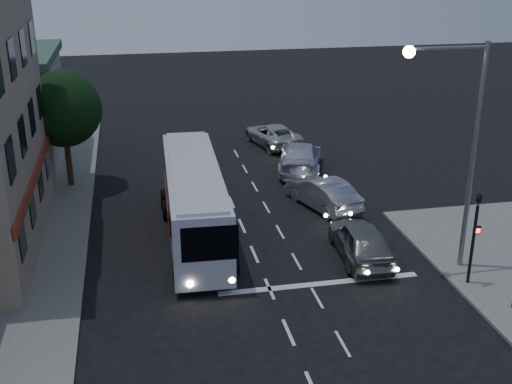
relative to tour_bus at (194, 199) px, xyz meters
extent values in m
plane|color=black|center=(2.27, -7.27, -1.83)|extent=(120.00, 120.00, 0.00)
cube|color=silver|center=(2.27, -8.27, -1.82)|extent=(0.12, 1.60, 0.01)
cube|color=silver|center=(2.27, -5.27, -1.82)|extent=(0.12, 1.60, 0.01)
cube|color=silver|center=(2.27, -2.27, -1.82)|extent=(0.12, 1.60, 0.01)
cube|color=silver|center=(2.27, 0.73, -1.82)|extent=(0.12, 1.60, 0.01)
cube|color=silver|center=(2.27, 3.73, -1.82)|extent=(0.12, 1.60, 0.01)
cube|color=silver|center=(2.27, 6.73, -1.82)|extent=(0.12, 1.60, 0.01)
cube|color=silver|center=(2.27, 9.73, -1.82)|extent=(0.12, 1.60, 0.01)
cube|color=silver|center=(3.87, -9.27, -1.82)|extent=(0.10, 1.50, 0.01)
cube|color=silver|center=(3.87, -6.27, -1.82)|extent=(0.10, 1.50, 0.01)
cube|color=silver|center=(3.87, -3.27, -1.82)|extent=(0.10, 1.50, 0.01)
cube|color=silver|center=(3.87, -0.27, -1.82)|extent=(0.10, 1.50, 0.01)
cube|color=silver|center=(3.87, 2.73, -1.82)|extent=(0.10, 1.50, 0.01)
cube|color=silver|center=(3.87, 5.73, -1.82)|extent=(0.10, 1.50, 0.01)
cube|color=silver|center=(3.87, 8.73, -1.82)|extent=(0.10, 1.50, 0.01)
cube|color=silver|center=(3.87, 11.73, -1.82)|extent=(0.10, 1.50, 0.01)
cube|color=silver|center=(4.27, -5.27, -1.82)|extent=(8.00, 0.35, 0.01)
cube|color=silver|center=(0.00, 0.00, -0.04)|extent=(2.68, 11.08, 2.93)
cube|color=silver|center=(0.00, 0.00, 1.47)|extent=(2.30, 10.70, 0.17)
cube|color=black|center=(0.00, -5.46, 0.42)|extent=(2.11, 0.19, 1.38)
cube|color=black|center=(1.16, 0.46, 0.55)|extent=(0.36, 9.16, 0.83)
cube|color=black|center=(-1.16, 0.46, 0.55)|extent=(0.36, 9.16, 0.83)
cube|color=#A6250F|center=(1.16, 0.92, -0.45)|extent=(0.21, 5.04, 1.28)
cube|color=#A6250F|center=(-1.16, 0.92, -0.45)|extent=(0.21, 5.04, 1.28)
cylinder|color=black|center=(-1.15, -3.85, -1.37)|extent=(0.35, 0.93, 0.92)
cylinder|color=black|center=(1.15, -3.85, -1.37)|extent=(0.35, 0.93, 0.92)
cylinder|color=black|center=(-1.15, 2.29, -1.37)|extent=(0.35, 0.93, 0.92)
cylinder|color=black|center=(1.15, 2.29, -1.37)|extent=(0.35, 0.93, 0.92)
cylinder|color=black|center=(-1.15, 3.85, -1.37)|extent=(0.35, 0.93, 0.92)
cylinder|color=black|center=(1.15, 3.85, -1.37)|extent=(0.35, 0.93, 0.92)
cylinder|color=#FFF2CC|center=(-0.78, -5.52, -1.14)|extent=(0.24, 0.05, 0.24)
cylinder|color=#FFF2CC|center=(0.78, -5.52, -1.14)|extent=(0.24, 0.05, 0.24)
imported|color=gray|center=(6.57, -3.47, -1.02)|extent=(2.22, 4.85, 1.61)
imported|color=#A6A7B2|center=(6.62, 2.19, -1.06)|extent=(3.02, 4.97, 1.54)
imported|color=silver|center=(6.97, 7.81, -1.00)|extent=(3.94, 6.18, 1.67)
imported|color=silver|center=(6.54, 13.12, -1.13)|extent=(3.43, 5.44, 1.40)
cylinder|color=black|center=(9.87, -6.47, -0.11)|extent=(0.12, 0.12, 3.20)
imported|color=black|center=(9.87, -6.47, 1.94)|extent=(0.15, 0.18, 0.90)
cube|color=black|center=(9.87, -6.65, 0.59)|extent=(0.25, 0.12, 0.30)
cube|color=#FF0C0C|center=(9.87, -6.72, 0.59)|extent=(0.16, 0.02, 0.18)
cylinder|color=slate|center=(10.27, -5.07, 2.79)|extent=(0.20, 0.20, 9.00)
cylinder|color=slate|center=(8.77, -5.07, 7.09)|extent=(3.00, 0.12, 0.12)
sphere|color=#FFBF59|center=(7.27, -5.07, 6.99)|extent=(0.44, 0.44, 0.44)
cube|color=maroon|center=(-6.68, 0.73, 1.29)|extent=(0.15, 12.00, 0.50)
cube|color=black|center=(-6.71, -3.77, 0.49)|extent=(0.06, 1.30, 1.50)
cube|color=black|center=(-6.71, -0.77, 0.49)|extent=(0.06, 1.30, 1.50)
cube|color=black|center=(-6.71, 2.23, 0.49)|extent=(0.06, 1.30, 1.50)
cube|color=black|center=(-6.71, 5.23, 0.49)|extent=(0.06, 1.30, 1.50)
cube|color=black|center=(-6.71, -3.77, 3.49)|extent=(0.06, 1.30, 1.50)
cube|color=black|center=(-6.71, -0.77, 3.49)|extent=(0.06, 1.30, 1.50)
cube|color=black|center=(-6.71, 2.23, 3.49)|extent=(0.06, 1.30, 1.50)
cube|color=black|center=(-6.71, 5.23, 3.49)|extent=(0.06, 1.30, 1.50)
cube|color=black|center=(-6.71, -0.77, 6.49)|extent=(0.06, 1.30, 1.50)
cube|color=black|center=(-6.71, 2.23, 6.49)|extent=(0.06, 1.30, 1.50)
cube|color=black|center=(-6.71, 5.23, 6.49)|extent=(0.06, 1.30, 1.50)
cylinder|color=black|center=(-5.93, 7.73, -0.31)|extent=(0.32, 0.32, 2.80)
sphere|color=black|center=(-5.93, 7.73, 2.49)|extent=(4.00, 4.00, 4.00)
sphere|color=#153716|center=(-5.73, 8.33, 3.19)|extent=(2.60, 2.60, 2.60)
sphere|color=black|center=(-6.23, 7.13, 2.89)|extent=(2.40, 2.40, 2.40)
camera|label=1|loc=(-2.47, -26.31, 10.54)|focal=45.00mm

